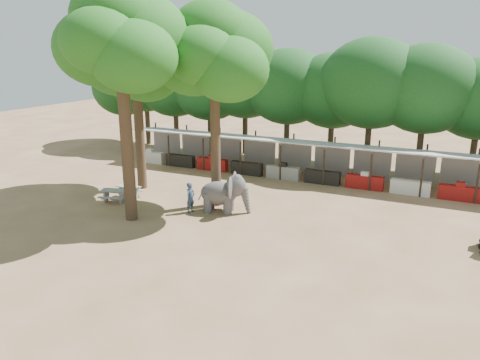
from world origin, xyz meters
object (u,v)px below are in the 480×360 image
at_px(picnic_table_near, 114,194).
at_px(yard_tree_center, 120,40).
at_px(yard_tree_left, 135,58).
at_px(picnic_table_far, 129,190).
at_px(elephant, 225,193).
at_px(handler, 190,198).
at_px(yard_tree_back, 214,53).

bearing_deg(picnic_table_near, yard_tree_center, -48.37).
height_order(yard_tree_left, picnic_table_far, yard_tree_left).
bearing_deg(elephant, yard_tree_center, -159.01).
bearing_deg(yard_tree_left, handler, -28.32).
bearing_deg(handler, elephant, -55.31).
xyz_separation_m(handler, picnic_table_near, (-5.06, -0.36, -0.36)).
height_order(yard_tree_left, handler, yard_tree_left).
xyz_separation_m(yard_tree_back, picnic_table_far, (-5.31, -1.28, -8.06)).
relative_size(yard_tree_back, handler, 6.67).
height_order(yard_tree_back, picnic_table_near, yard_tree_back).
bearing_deg(yard_tree_back, elephant, -42.85).
xyz_separation_m(yard_tree_left, elephant, (7.13, -2.05, -7.10)).
distance_m(yard_tree_left, yard_tree_back, 6.09).
bearing_deg(picnic_table_near, handler, -11.14).
distance_m(elephant, picnic_table_far, 6.48).
distance_m(yard_tree_left, handler, 9.62).
bearing_deg(elephant, picnic_table_far, 167.52).
bearing_deg(yard_tree_back, handler, -105.46).
distance_m(picnic_table_near, picnic_table_far, 1.06).
bearing_deg(elephant, handler, -166.38).
height_order(yard_tree_left, yard_tree_back, yard_tree_back).
xyz_separation_m(yard_tree_back, picnic_table_near, (-5.59, -2.31, -8.05)).
height_order(yard_tree_center, elephant, yard_tree_center).
bearing_deg(handler, picnic_table_far, 88.64).
bearing_deg(yard_tree_left, yard_tree_back, -9.46).
relative_size(yard_tree_left, picnic_table_near, 6.15).
xyz_separation_m(yard_tree_center, yard_tree_back, (3.00, 4.00, -0.67)).
height_order(elephant, handler, elephant).
xyz_separation_m(yard_tree_back, elephant, (1.13, -1.05, -7.44)).
bearing_deg(yard_tree_back, picnic_table_near, -157.59).
height_order(yard_tree_left, yard_tree_center, yard_tree_center).
xyz_separation_m(elephant, picnic_table_near, (-6.73, -1.26, -0.61)).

